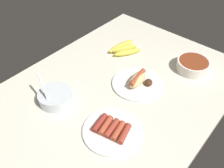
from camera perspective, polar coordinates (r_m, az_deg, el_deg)
The scene contains 6 objects.
ground_plane at distance 117.44cm, azimuth 1.40°, elevation -1.31°, with size 120.00×90.00×3.00cm, color silver.
bowl_coleslaw at distance 111.02cm, azimuth -13.17°, elevation -2.89°, with size 15.02×15.02×14.63cm.
bowl_chili at distance 131.19cm, azimuth 18.44°, elevation 4.28°, with size 16.38×16.38×5.52cm.
plate_hotdog_assembled at distance 117.36cm, azimuth 6.03°, elevation 0.55°, with size 24.23×24.23×5.61cm.
banana_bunch at distance 138.23cm, azimuth 2.88°, elevation 8.26°, with size 19.30×15.22×3.91cm.
plate_sausages at distance 98.62cm, azimuth -0.06°, elevation -10.68°, with size 23.59×23.59×3.53cm.
Camera 1 is at (65.37, 52.58, 80.69)cm, focal length 38.99 mm.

